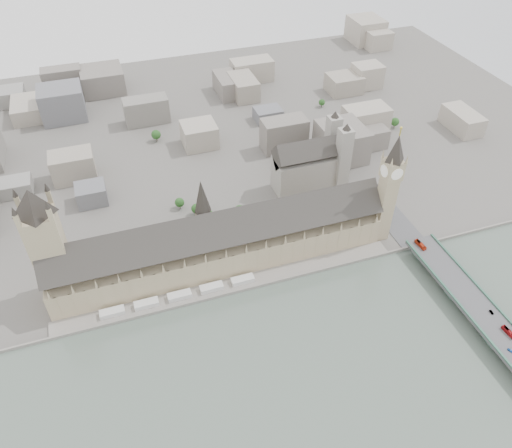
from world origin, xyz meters
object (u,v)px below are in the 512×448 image
object	(u,v)px
westminster_bridge	(472,306)
car_blue	(510,350)
red_bus_north	(420,245)
car_approach	(379,186)
car_silver	(491,312)
westminster_abbey	(311,164)
red_bus_south	(508,332)
palace_of_westminster	(220,243)
elizabeth_tower	(390,182)
victoria_tower	(46,241)

from	to	relation	value
westminster_bridge	car_blue	distance (m)	43.98
red_bus_north	car_approach	xyz separation A→B (m)	(8.40, 83.46, -1.06)
red_bus_north	car_silver	size ratio (longest dim) A/B	3.13
westminster_abbey	car_silver	xyz separation A→B (m)	(56.04, -194.95, -14.19)
westminster_bridge	red_bus_south	world-z (taller)	red_bus_south
westminster_abbey	red_bus_north	size ratio (longest dim) A/B	5.56
westminster_abbey	red_bus_south	bearing A→B (deg)	-75.56
palace_of_westminster	car_approach	xyz separation A→B (m)	(165.78, 40.30, -11.82)
car_silver	elizabeth_tower	bearing A→B (deg)	107.02
palace_of_westminster	westminster_bridge	distance (m)	195.05
palace_of_westminster	car_blue	world-z (taller)	palace_of_westminster
car_blue	palace_of_westminster	bearing A→B (deg)	113.12
red_bus_south	palace_of_westminster	bearing A→B (deg)	135.77
elizabeth_tower	car_blue	world-z (taller)	elizabeth_tower
palace_of_westminster	red_bus_south	bearing A→B (deg)	-39.81
red_bus_north	red_bus_south	bearing A→B (deg)	-90.83
car_silver	car_approach	world-z (taller)	car_silver
victoria_tower	westminster_abbey	world-z (taller)	victoria_tower
car_silver	victoria_tower	bearing A→B (deg)	158.45
elizabeth_tower	red_bus_south	xyz separation A→B (m)	(27.90, -126.55, -46.27)
westminster_bridge	car_blue	world-z (taller)	car_blue
elizabeth_tower	car_approach	world-z (taller)	elizabeth_tower
westminster_bridge	car_blue	bearing A→B (deg)	-95.78
car_blue	car_silver	size ratio (longest dim) A/B	1.01
red_bus_south	car_silver	size ratio (longest dim) A/B	2.89
car_blue	westminster_abbey	bearing A→B (deg)	78.49
palace_of_westminster	red_bus_south	world-z (taller)	palace_of_westminster
red_bus_south	car_approach	distance (m)	178.55
car_blue	car_silver	bearing A→B (deg)	49.97
car_blue	car_approach	bearing A→B (deg)	64.36
car_blue	car_silver	distance (m)	32.31
red_bus_north	elizabeth_tower	bearing A→B (deg)	115.69
elizabeth_tower	victoria_tower	distance (m)	260.64
red_bus_north	car_silver	distance (m)	77.10
victoria_tower	car_blue	distance (m)	323.65
palace_of_westminster	car_blue	bearing A→B (deg)	-43.69
elizabeth_tower	red_bus_north	size ratio (longest dim) A/B	8.80
car_silver	car_approach	bearing A→B (deg)	92.43
palace_of_westminster	westminster_abbey	size ratio (longest dim) A/B	3.90
red_bus_north	red_bus_south	xyz separation A→B (m)	(8.52, -95.09, -0.13)
palace_of_westminster	red_bus_south	distance (m)	216.23
victoria_tower	palace_of_westminster	bearing A→B (deg)	-2.96
victoria_tower	red_bus_south	xyz separation A→B (m)	(287.90, -144.55, -43.39)
red_bus_north	car_blue	world-z (taller)	red_bus_north
westminster_bridge	car_blue	size ratio (longest dim) A/B	82.63
elizabeth_tower	car_blue	distance (m)	147.97
elizabeth_tower	car_approach	bearing A→B (deg)	61.89
palace_of_westminster	elizabeth_tower	world-z (taller)	elizabeth_tower
palace_of_westminster	westminster_bridge	size ratio (longest dim) A/B	0.82
red_bus_north	car_blue	bearing A→B (deg)	-95.82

